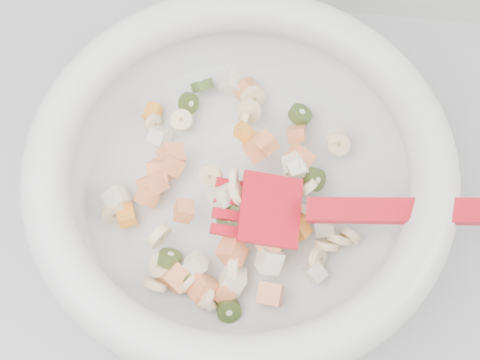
# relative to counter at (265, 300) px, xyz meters

# --- Properties ---
(counter) EXTENTS (2.00, 0.60, 0.90)m
(counter) POSITION_rel_counter_xyz_m (0.00, 0.00, 0.00)
(counter) COLOR #95959A
(counter) RESTS_ON ground
(mixing_bowl) EXTENTS (0.51, 0.43, 0.13)m
(mixing_bowl) POSITION_rel_counter_xyz_m (-0.05, -0.00, 0.52)
(mixing_bowl) COLOR silver
(mixing_bowl) RESTS_ON counter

